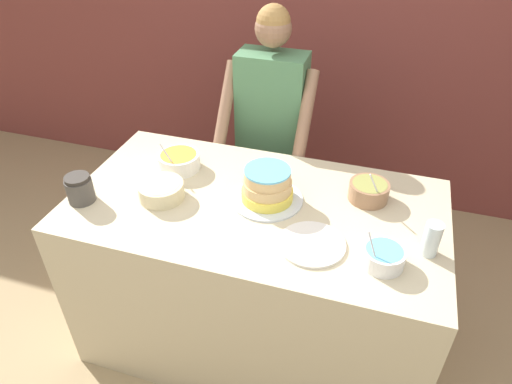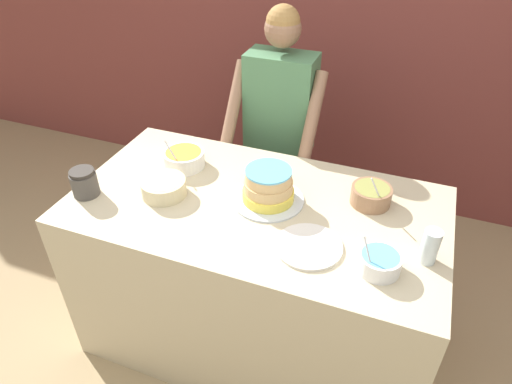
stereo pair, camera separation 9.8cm
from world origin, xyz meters
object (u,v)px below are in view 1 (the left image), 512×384
at_px(cake, 267,187).
at_px(stoneware_jar, 80,189).
at_px(frosting_bowl_orange, 179,161).
at_px(person_baker, 271,120).
at_px(frosting_bowl_pink, 161,190).
at_px(frosting_bowl_blue, 383,256).
at_px(frosting_bowl_olive, 369,191).
at_px(ceramic_plate, 312,244).
at_px(drinking_glass, 431,239).

bearing_deg(cake, stoneware_jar, -162.52).
distance_m(cake, frosting_bowl_orange, 0.52).
xyz_separation_m(person_baker, frosting_bowl_pink, (-0.29, -0.83, 0.00)).
height_order(person_baker, frosting_bowl_blue, person_baker).
relative_size(cake, frosting_bowl_olive, 1.79).
distance_m(frosting_bowl_olive, stoneware_jar, 1.32).
relative_size(person_baker, stoneware_jar, 12.33).
bearing_deg(stoneware_jar, frosting_bowl_pink, 20.79).
bearing_deg(frosting_bowl_olive, ceramic_plate, -115.23).
height_order(frosting_bowl_blue, drinking_glass, frosting_bowl_blue).
bearing_deg(person_baker, ceramic_plate, -64.95).
bearing_deg(person_baker, drinking_glass, -43.75).
bearing_deg(frosting_bowl_blue, frosting_bowl_pink, 172.24).
relative_size(frosting_bowl_orange, frosting_bowl_blue, 1.27).
bearing_deg(frosting_bowl_orange, frosting_bowl_olive, 1.31).
relative_size(drinking_glass, ceramic_plate, 0.54).
xyz_separation_m(person_baker, frosting_bowl_blue, (0.72, -0.97, 0.00)).
xyz_separation_m(frosting_bowl_orange, frosting_bowl_blue, (1.04, -0.39, -0.00)).
height_order(cake, frosting_bowl_pink, cake).
relative_size(person_baker, cake, 4.90).
bearing_deg(ceramic_plate, cake, 137.32).
height_order(frosting_bowl_pink, frosting_bowl_orange, frosting_bowl_orange).
xyz_separation_m(person_baker, ceramic_plate, (0.44, -0.95, -0.03)).
distance_m(person_baker, frosting_bowl_orange, 0.66).
relative_size(frosting_bowl_blue, stoneware_jar, 1.26).
bearing_deg(frosting_bowl_pink, frosting_bowl_orange, 96.43).
bearing_deg(drinking_glass, frosting_bowl_orange, 167.26).
height_order(cake, frosting_bowl_blue, cake).
bearing_deg(frosting_bowl_olive, drinking_glass, -47.71).
xyz_separation_m(frosting_bowl_blue, ceramic_plate, (-0.28, 0.03, -0.04)).
relative_size(frosting_bowl_blue, drinking_glass, 1.12).
xyz_separation_m(drinking_glass, stoneware_jar, (-1.52, -0.11, -0.01)).
bearing_deg(frosting_bowl_olive, stoneware_jar, -162.14).
height_order(person_baker, stoneware_jar, person_baker).
bearing_deg(frosting_bowl_blue, frosting_bowl_olive, 103.50).
relative_size(frosting_bowl_olive, drinking_glass, 1.25).
distance_m(person_baker, ceramic_plate, 1.05).
bearing_deg(ceramic_plate, person_baker, 115.05).
xyz_separation_m(frosting_bowl_orange, ceramic_plate, (0.76, -0.37, -0.04)).
distance_m(frosting_bowl_pink, drinking_glass, 1.18).
xyz_separation_m(cake, frosting_bowl_olive, (0.44, 0.15, -0.03)).
bearing_deg(frosting_bowl_pink, ceramic_plate, -8.75).
bearing_deg(stoneware_jar, ceramic_plate, 0.90).
relative_size(frosting_bowl_pink, frosting_bowl_blue, 1.26).
distance_m(frosting_bowl_blue, ceramic_plate, 0.28).
distance_m(frosting_bowl_pink, frosting_bowl_blue, 1.02).
height_order(cake, drinking_glass, cake).
bearing_deg(cake, ceramic_plate, -42.68).
relative_size(cake, frosting_bowl_orange, 1.58).
xyz_separation_m(cake, frosting_bowl_orange, (-0.50, 0.13, -0.03)).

